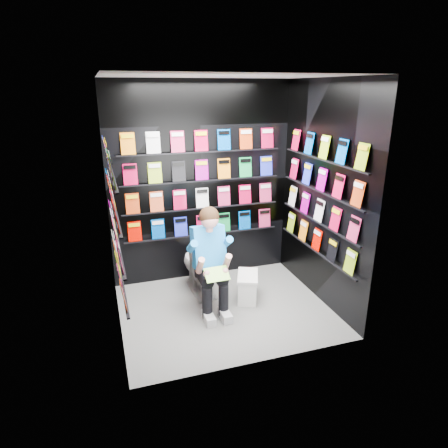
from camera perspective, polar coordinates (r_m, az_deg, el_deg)
name	(u,v)px	position (r m, az deg, el deg)	size (l,w,h in m)	color
floor	(225,310)	(4.83, 0.15, -12.13)	(2.40, 2.40, 0.00)	slate
ceiling	(225,76)	(4.14, 0.18, 20.42)	(2.40, 2.40, 0.00)	white
wall_back	(201,184)	(5.24, -3.25, 5.75)	(2.40, 0.04, 2.60)	black
wall_front	(261,235)	(3.42, 5.36, -1.61)	(2.40, 0.04, 2.60)	black
wall_left	(110,215)	(4.11, -15.95, 1.31)	(0.04, 2.00, 2.60)	black
wall_right	(323,195)	(4.80, 13.94, 3.99)	(0.04, 2.00, 2.60)	black
comics_back	(202,184)	(5.21, -3.16, 5.73)	(2.10, 0.06, 1.37)	#BF3A11
comics_left	(113,214)	(4.11, -15.54, 1.42)	(0.06, 1.70, 1.37)	#BF3A11
comics_right	(321,195)	(4.79, 13.64, 4.03)	(0.06, 1.70, 1.37)	#BF3A11
toilet	(200,265)	(5.08, -3.42, -5.85)	(0.42, 0.75, 0.73)	white
longbox	(247,288)	(4.99, 3.37, -9.10)	(0.22, 0.40, 0.30)	white
longbox_lid	(248,276)	(4.91, 3.41, -7.39)	(0.24, 0.42, 0.03)	white
reader	(208,247)	(4.58, -2.32, -3.35)	(0.50, 0.73, 1.34)	#2A86DA
held_comic	(217,274)	(4.35, -1.03, -7.16)	(0.27, 0.01, 0.18)	green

